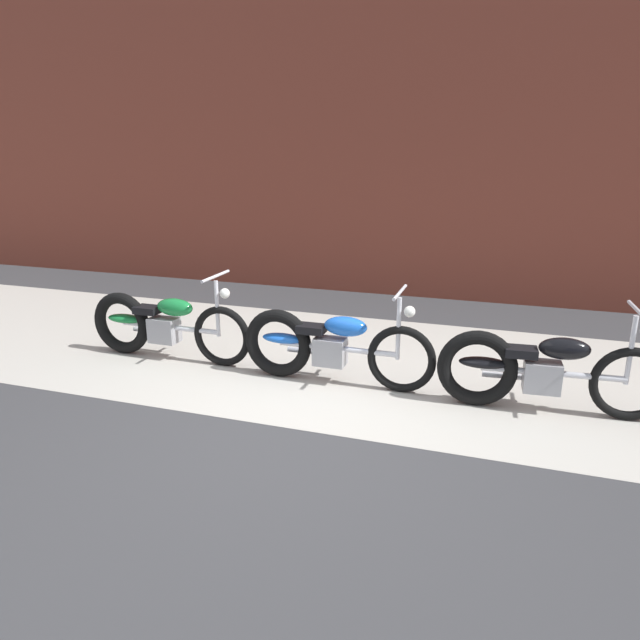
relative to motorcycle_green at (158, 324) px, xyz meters
The scene contains 6 objects.
ground_plane 2.39m from the motorcycle_green, 30.13° to the right, with size 80.00×80.00×0.00m, color #38383A.
sidewalk_slab 2.15m from the motorcycle_green, 15.52° to the left, with size 36.00×3.50×0.01m, color #B2ADA3.
brick_building_wall 5.22m from the motorcycle_green, 63.08° to the left, with size 36.00×0.50×6.07m, color brown.
motorcycle_green is the anchor object (origin of this frame).
motorcycle_blue 2.00m from the motorcycle_green, ahead, with size 2.01×0.58×1.03m.
motorcycle_black 4.02m from the motorcycle_green, ahead, with size 2.01×0.58×1.03m.
Camera 1 is at (1.71, -4.23, 2.33)m, focal length 32.75 mm.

